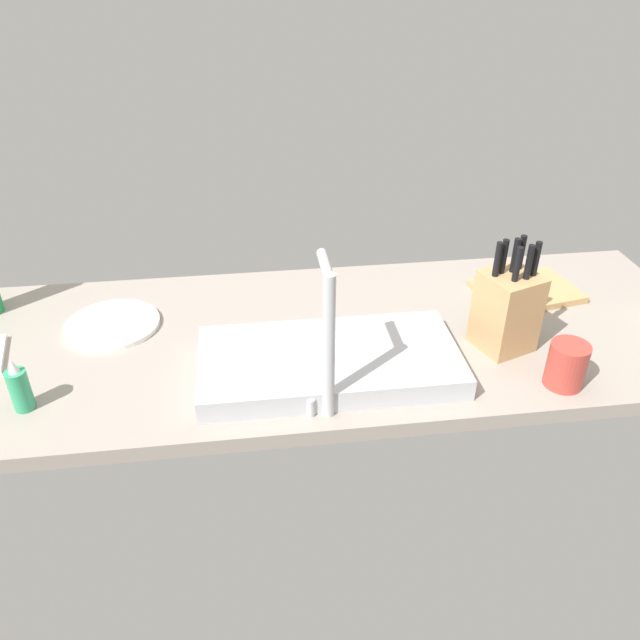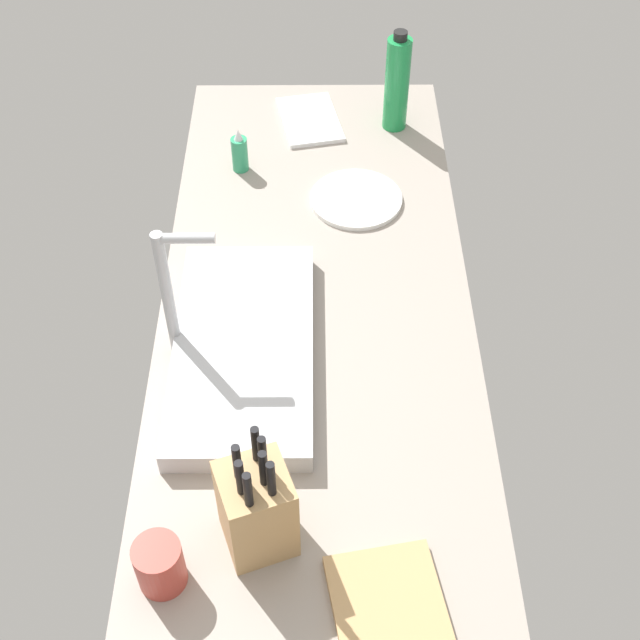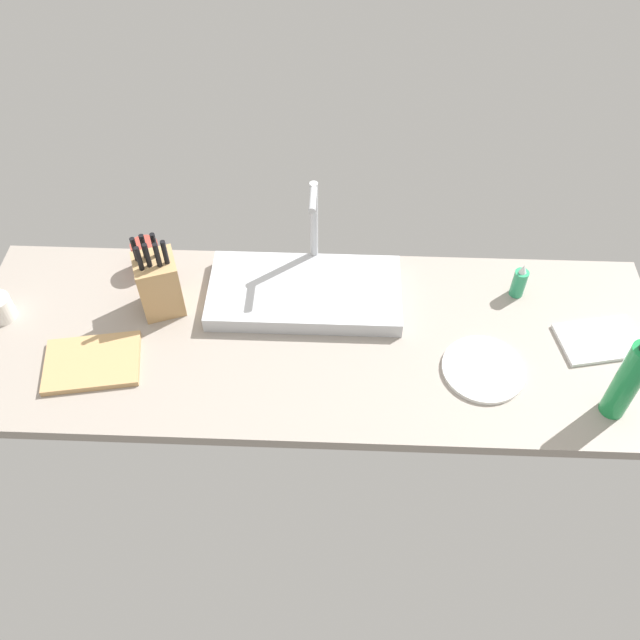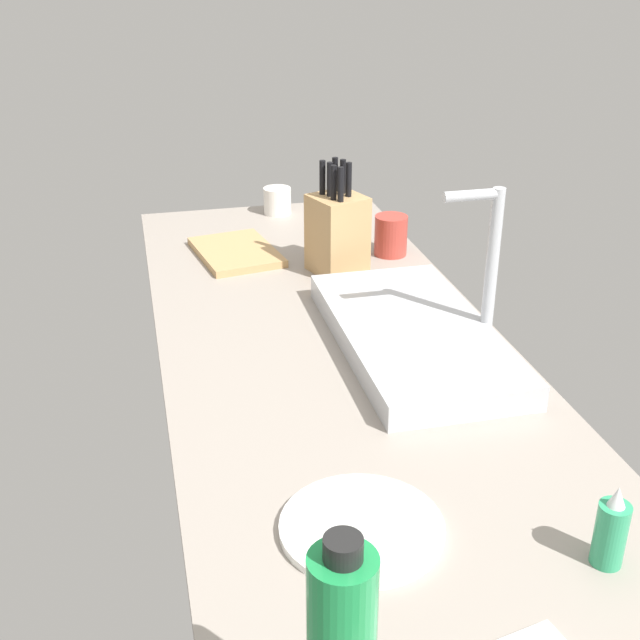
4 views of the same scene
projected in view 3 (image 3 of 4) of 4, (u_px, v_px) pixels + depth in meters
The scene contains 10 objects.
countertop_slab at pixel (314, 341), 193.44cm from camera, with size 197.02×67.75×3.50cm, color gray.
sink_basin at pixel (305, 293), 199.89cm from camera, with size 56.34×28.14×4.94cm, color #B7BABF.
faucet at pixel (314, 223), 196.63cm from camera, with size 5.50×11.80×31.63cm.
knife_block at pixel (159, 283), 192.26cm from camera, with size 14.52×14.49×26.35cm.
cutting_board at pixel (92, 362), 185.14cm from camera, with size 25.45×18.06×1.80cm, color tan.
soap_bottle at pixel (519, 282), 199.14cm from camera, with size 4.14×4.14×11.87cm.
water_bottle at pixel (628, 380), 166.44cm from camera, with size 6.44×6.44×27.54cm.
dinner_plate at pixel (483, 369), 184.04cm from camera, with size 22.59×22.59×1.20cm, color white.
dish_towel at pixel (600, 340), 190.59cm from camera, with size 22.67×14.82×1.20cm, color white.
coffee_mug at pixel (147, 256), 206.30cm from camera, with size 8.17×8.17×9.99cm, color #B23D33.
Camera 3 is at (6.41, -120.90, 152.74)cm, focal length 38.12 mm.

